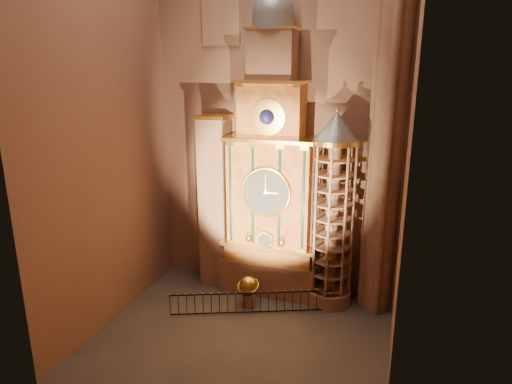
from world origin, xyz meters
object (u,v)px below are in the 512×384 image
(stair_turret, at_px, (332,213))
(celestial_globe, at_px, (248,289))
(iron_railing, at_px, (252,303))
(portrait_tower, at_px, (215,202))
(astronomical_clock, at_px, (271,181))

(stair_turret, bearing_deg, celestial_globe, -155.20)
(iron_railing, bearing_deg, portrait_tower, 138.39)
(astronomical_clock, xyz_separation_m, iron_railing, (-0.16, -2.86, -6.03))
(stair_turret, relative_size, celestial_globe, 6.20)
(celestial_globe, relative_size, iron_railing, 0.21)
(portrait_tower, relative_size, stair_turret, 0.94)
(portrait_tower, distance_m, celestial_globe, 5.42)
(astronomical_clock, bearing_deg, iron_railing, -93.22)
(portrait_tower, distance_m, iron_railing, 6.25)
(stair_turret, xyz_separation_m, iron_railing, (-3.66, -2.60, -4.62))
(astronomical_clock, bearing_deg, stair_turret, -4.30)
(portrait_tower, xyz_separation_m, stair_turret, (6.90, -0.28, 0.12))
(portrait_tower, bearing_deg, astronomical_clock, -0.29)
(astronomical_clock, height_order, iron_railing, astronomical_clock)
(stair_turret, height_order, celestial_globe, stair_turret)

